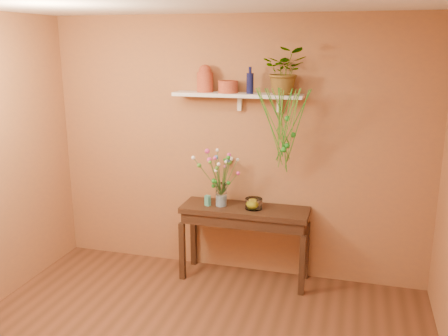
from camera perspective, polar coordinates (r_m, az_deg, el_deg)
name	(u,v)px	position (r m, az deg, el deg)	size (l,w,h in m)	color
room	(161,210)	(3.26, -7.35, -4.88)	(4.04, 4.04, 2.70)	brown
sideboard	(245,218)	(5.03, 2.44, -5.87)	(1.30, 0.42, 0.79)	#3C2517
wall_shelf	(239,95)	(4.87, 1.73, 8.49)	(1.30, 0.24, 0.19)	white
terracotta_jug	(205,79)	(4.96, -2.23, 10.36)	(0.19, 0.19, 0.27)	#BF512F
terracotta_pot	(228,87)	(4.88, 0.48, 9.48)	(0.20, 0.20, 0.12)	#BF512F
blue_bottle	(250,83)	(4.80, 3.06, 9.92)	(0.08, 0.08, 0.26)	#0E113C
spider_plant	(285,71)	(4.73, 7.16, 11.20)	(0.40, 0.35, 0.45)	#20761C
plant_fronds	(285,129)	(4.63, 7.13, 4.59)	(0.50, 0.42, 0.83)	#20761C
glass_vase	(221,196)	(5.01, -0.33, -3.32)	(0.11, 0.11, 0.24)	white
bouquet	(219,167)	(4.92, -0.58, 0.13)	(0.50, 0.44, 0.47)	#386B28
glass_bowl	(254,204)	(4.95, 3.49, -4.23)	(0.18, 0.18, 0.11)	white
lemon	(253,204)	(4.95, 3.38, -4.22)	(0.09, 0.09, 0.09)	yellow
carton	(208,201)	(5.03, -1.92, -3.83)	(0.05, 0.04, 0.11)	teal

